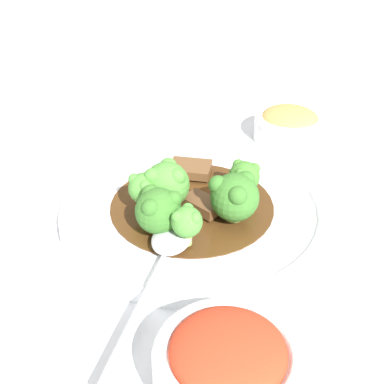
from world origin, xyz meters
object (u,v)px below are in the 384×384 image
Objects in this scene: beef_strip_2 at (190,169)px; beef_strip_1 at (168,182)px; main_plate at (192,209)px; broccoli_floret_2 at (158,210)px; broccoli_floret_4 at (187,222)px; side_bowl_kimchi at (227,365)px; sauce_dish at (6,182)px; broccoli_floret_5 at (244,176)px; broccoli_floret_1 at (167,184)px; beef_strip_0 at (202,205)px; side_bowl_appetizer at (289,124)px; broccoli_floret_0 at (235,196)px; serving_spoon at (166,250)px; broccoli_floret_3 at (144,188)px.

beef_strip_1 is at bearing -173.23° from beef_strip_2.
main_plate is 0.08m from broccoli_floret_2.
broccoli_floret_2 reaches higher than broccoli_floret_4.
beef_strip_1 is 0.04m from beef_strip_2.
side_bowl_kimchi reaches higher than sauce_dish.
broccoli_floret_2 is at bearing -137.55° from beef_strip_1.
broccoli_floret_4 and broccoli_floret_5 have the same top height.
beef_strip_0 is at bearing -51.88° from broccoli_floret_1.
broccoli_floret_5 is at bearing -157.99° from side_bowl_appetizer.
sauce_dish is (-0.07, 0.27, -0.04)m from broccoli_floret_4.
beef_strip_1 is at bearing 42.45° from broccoli_floret_2.
beef_strip_0 is 0.23m from side_bowl_kimchi.
beef_strip_2 is 0.12m from broccoli_floret_0.
side_bowl_kimchi reaches higher than main_plate.
main_plate is 4.33× the size of sauce_dish.
broccoli_floret_2 is 0.51× the size of side_bowl_appetizer.
side_bowl_appetizer is (0.33, 0.10, -0.00)m from serving_spoon.
broccoli_floret_2 is 0.44× the size of side_bowl_kimchi.
beef_strip_1 is 0.06m from broccoli_floret_3.
broccoli_floret_5 is 0.38× the size of side_bowl_kimchi.
broccoli_floret_3 is at bearing 71.14° from broccoli_floret_2.
sauce_dish is at bearing 121.14° from main_plate.
broccoli_floret_5 is 0.20m from side_bowl_appetizer.
side_bowl_appetizer is (0.24, -0.00, -0.00)m from beef_strip_1.
beef_strip_1 is at bearing 58.54° from broccoli_floret_4.
beef_strip_0 is 0.06m from beef_strip_1.
beef_strip_2 is 0.89× the size of sauce_dish.
beef_strip_2 is 1.33× the size of broccoli_floret_3.
beef_strip_0 is (-0.00, -0.02, 0.02)m from main_plate.
sauce_dish is (-0.37, 0.17, -0.02)m from side_bowl_appetizer.
sauce_dish is at bearing 127.08° from broccoli_floret_5.
beef_strip_0 is 0.91× the size of broccoli_floret_2.
beef_strip_0 reaches higher than main_plate.
main_plate is at bearing -28.09° from broccoli_floret_1.
beef_strip_2 is at bearing 47.96° from main_plate.
side_bowl_kimchi reaches higher than beef_strip_0.
broccoli_floret_4 is at bearing -169.33° from broccoli_floret_5.
serving_spoon is at bearing -142.16° from beef_strip_2.
broccoli_floret_1 is 0.03m from broccoli_floret_3.
broccoli_floret_5 is at bearing 29.69° from broccoli_floret_0.
beef_strip_0 is at bearing -61.12° from sauce_dish.
broccoli_floret_2 is at bearing 64.98° from side_bowl_kimchi.
broccoli_floret_0 is (0.01, -0.10, 0.02)m from beef_strip_1.
beef_strip_2 is at bearing 37.84° from serving_spoon.
side_bowl_appetizer is (0.24, 0.05, 0.01)m from main_plate.
main_plate is 5.94× the size of broccoli_floret_2.
broccoli_floret_1 is 0.05m from broccoli_floret_2.
serving_spoon reaches higher than sauce_dish.
beef_strip_1 is (0.00, 0.06, -0.00)m from beef_strip_0.
beef_strip_1 is at bearing 95.36° from broccoli_floret_0.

